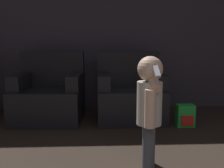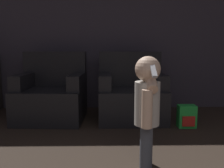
{
  "view_description": "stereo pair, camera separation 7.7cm",
  "coord_description": "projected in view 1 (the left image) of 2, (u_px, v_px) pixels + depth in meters",
  "views": [
    {
      "loc": [
        -0.31,
        0.43,
        1.0
      ],
      "look_at": [
        -0.19,
        3.08,
        0.6
      ],
      "focal_mm": 40.0,
      "sensor_mm": 36.0,
      "label": 1
    },
    {
      "loc": [
        -0.23,
        0.43,
        1.0
      ],
      "look_at": [
        -0.19,
        3.08,
        0.6
      ],
      "focal_mm": 40.0,
      "sensor_mm": 36.0,
      "label": 2
    }
  ],
  "objects": [
    {
      "name": "armchair_right",
      "position": [
        130.0,
        95.0,
        3.46
      ],
      "size": [
        0.9,
        0.77,
        0.93
      ],
      "rotation": [
        0.0,
        0.0,
        0.01
      ],
      "color": "black",
      "rests_on": "ground_plane"
    },
    {
      "name": "person_toddler",
      "position": [
        150.0,
        103.0,
        2.01
      ],
      "size": [
        0.2,
        0.36,
        0.93
      ],
      "rotation": [
        0.0,
        0.0,
        -1.73
      ],
      "color": "#474C56",
      "rests_on": "ground_plane"
    },
    {
      "name": "wall_back",
      "position": [
        120.0,
        28.0,
        3.99
      ],
      "size": [
        8.4,
        0.05,
        2.6
      ],
      "color": "#3D3842",
      "rests_on": "ground_plane"
    },
    {
      "name": "armchair_left",
      "position": [
        50.0,
        96.0,
        3.41
      ],
      "size": [
        0.93,
        0.81,
        0.93
      ],
      "rotation": [
        0.0,
        0.0,
        -0.05
      ],
      "color": "black",
      "rests_on": "ground_plane"
    },
    {
      "name": "toy_backpack",
      "position": [
        185.0,
        116.0,
        3.14
      ],
      "size": [
        0.22,
        0.17,
        0.28
      ],
      "color": "green",
      "rests_on": "ground_plane"
    }
  ]
}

